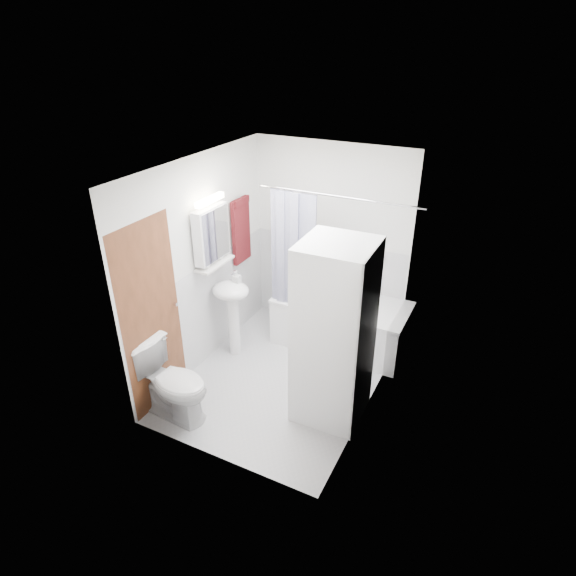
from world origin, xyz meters
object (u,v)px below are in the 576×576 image
at_px(bathtub, 341,321).
at_px(toilet, 172,382).
at_px(sink, 232,302).
at_px(washer_dryer, 334,334).

bearing_deg(bathtub, toilet, -118.80).
xyz_separation_m(bathtub, toilet, (-1.06, -1.92, 0.06)).
relative_size(sink, washer_dryer, 0.56).
distance_m(bathtub, toilet, 2.19).
height_order(washer_dryer, toilet, washer_dryer).
bearing_deg(toilet, sink, 5.46).
bearing_deg(toilet, washer_dryer, -57.76).
xyz_separation_m(bathtub, washer_dryer, (0.34, -1.16, 0.60)).
height_order(bathtub, sink, sink).
bearing_deg(washer_dryer, bathtub, 104.83).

